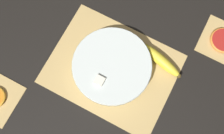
% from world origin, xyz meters
% --- Properties ---
extents(ground_plane, '(6.00, 6.00, 0.00)m').
position_xyz_m(ground_plane, '(0.00, 0.00, 0.00)').
color(ground_plane, black).
extents(bamboo_mat_center, '(0.45, 0.35, 0.01)m').
position_xyz_m(bamboo_mat_center, '(0.00, 0.00, 0.00)').
color(bamboo_mat_center, tan).
rests_on(bamboo_mat_center, ground_plane).
extents(coaster_mat_near_left, '(0.16, 0.16, 0.01)m').
position_xyz_m(coaster_mat_near_left, '(-0.32, -0.29, 0.00)').
color(coaster_mat_near_left, tan).
rests_on(coaster_mat_near_left, ground_plane).
extents(fruit_salad_bowl, '(0.28, 0.28, 0.07)m').
position_xyz_m(fruit_salad_bowl, '(-0.00, 0.00, 0.04)').
color(fruit_salad_bowl, silver).
rests_on(fruit_salad_bowl, bamboo_mat_center).
extents(whole_banana, '(0.18, 0.08, 0.04)m').
position_xyz_m(whole_banana, '(-0.14, -0.10, 0.03)').
color(whole_banana, yellow).
rests_on(whole_banana, bamboo_mat_center).
extents(grapefruit_slice, '(0.10, 0.10, 0.01)m').
position_xyz_m(grapefruit_slice, '(-0.32, -0.29, 0.01)').
color(grapefruit_slice, '#B2231E').
rests_on(grapefruit_slice, coaster_mat_near_left).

